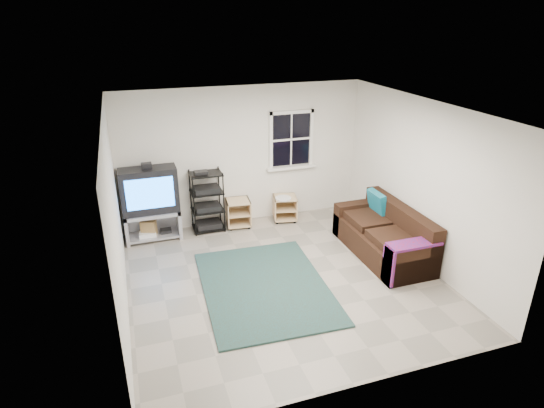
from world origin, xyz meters
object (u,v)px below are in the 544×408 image
object	(u,v)px
av_rack	(207,205)
side_table_left	(238,212)
tv_unit	(150,198)
side_table_right	(285,206)
sofa	(385,237)

from	to	relation	value
av_rack	side_table_left	size ratio (longest dim) A/B	2.23
av_rack	tv_unit	bearing A→B (deg)	-178.06
side_table_right	sofa	bearing A→B (deg)	-58.66
tv_unit	sofa	xyz separation A→B (m)	(3.64, -1.82, -0.46)
av_rack	side_table_right	size ratio (longest dim) A/B	2.23
side_table_right	sofa	world-z (taller)	sofa
tv_unit	sofa	size ratio (longest dim) A/B	0.72
tv_unit	sofa	world-z (taller)	tv_unit
tv_unit	av_rack	world-z (taller)	tv_unit
side_table_right	sofa	xyz separation A→B (m)	(1.12, -1.84, 0.04)
av_rack	side_table_right	world-z (taller)	av_rack
side_table_right	side_table_left	bearing A→B (deg)	177.67
av_rack	side_table_right	bearing A→B (deg)	-0.48
tv_unit	side_table_right	xyz separation A→B (m)	(2.52, 0.02, -0.50)
av_rack	sofa	bearing A→B (deg)	-35.13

